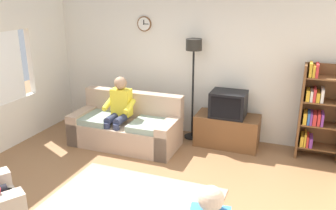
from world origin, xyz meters
TOP-DOWN VIEW (x-y plane):
  - ground_plane at (0.00, 0.00)m, footprint 12.00×12.00m
  - back_wall_assembly at (-0.00, 2.66)m, footprint 6.20×0.17m
  - couch at (-0.96, 1.66)m, footprint 1.90×0.89m
  - tv_stand at (0.74, 2.25)m, footprint 1.10×0.56m
  - tv at (0.74, 2.23)m, footprint 0.60×0.49m
  - bookshelf at (2.18, 2.32)m, footprint 0.68×0.36m
  - floor_lamp at (0.05, 2.35)m, footprint 0.28×0.28m
  - area_rug at (-0.03, -0.08)m, footprint 2.20×1.70m
  - person_on_couch at (-1.03, 1.55)m, footprint 0.51×0.54m

SIDE VIEW (x-z plane):
  - ground_plane at x=0.00m, z-range 0.00..0.00m
  - area_rug at x=-0.03m, z-range 0.00..0.01m
  - tv_stand at x=0.74m, z-range 0.00..0.56m
  - couch at x=-0.96m, z-range -0.14..0.76m
  - person_on_couch at x=-1.03m, z-range 0.08..1.32m
  - tv at x=0.74m, z-range 0.56..1.00m
  - bookshelf at x=2.18m, z-range 0.01..1.59m
  - back_wall_assembly at x=0.00m, z-range 0.00..2.70m
  - floor_lamp at x=0.05m, z-range 0.53..2.38m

